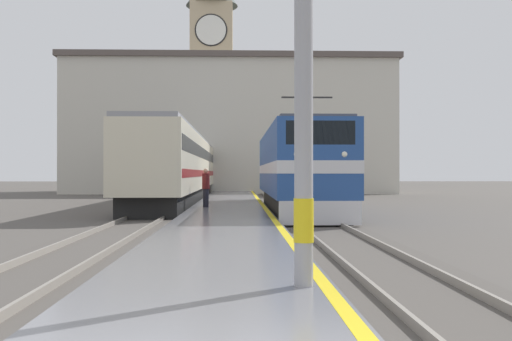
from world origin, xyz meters
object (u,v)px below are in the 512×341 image
at_px(catenary_mast, 308,1).
at_px(clock_tower, 212,71).
at_px(locomotive_train, 297,170).
at_px(passenger_train, 183,167).
at_px(person_on_platform, 206,187).

relative_size(catenary_mast, clock_tower, 0.31).
height_order(locomotive_train, clock_tower, clock_tower).
relative_size(passenger_train, person_on_platform, 18.85).
distance_m(catenary_mast, person_on_platform, 19.41).
bearing_deg(locomotive_train, person_on_platform, -173.49).
relative_size(passenger_train, clock_tower, 1.30).
relative_size(catenary_mast, person_on_platform, 4.48).
bearing_deg(locomotive_train, clock_tower, 97.90).
height_order(passenger_train, clock_tower, clock_tower).
distance_m(locomotive_train, person_on_platform, 4.30).
bearing_deg(person_on_platform, locomotive_train, 6.51).
relative_size(locomotive_train, passenger_train, 0.48).
bearing_deg(passenger_train, clock_tower, 88.87).
relative_size(locomotive_train, clock_tower, 0.63).
distance_m(locomotive_train, clock_tower, 43.43).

